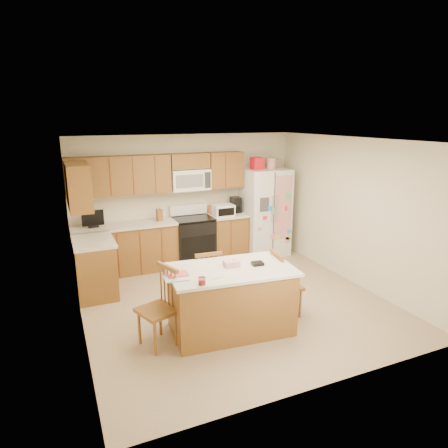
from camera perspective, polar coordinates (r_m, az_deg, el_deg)
name	(u,v)px	position (r m, az deg, el deg)	size (l,w,h in m)	color
ground	(234,301)	(6.42, 1.40, -10.98)	(4.50, 4.50, 0.00)	#886B58
room_shell	(234,213)	(5.93, 1.49, 1.62)	(4.60, 4.60, 2.52)	beige
cabinetry	(144,225)	(7.42, -11.34, -0.11)	(3.36, 1.56, 2.15)	brown
stove	(193,239)	(7.93, -4.46, -2.20)	(0.76, 0.65, 1.13)	black
refrigerator	(265,211)	(8.38, 5.83, 1.88)	(0.90, 0.79, 2.04)	white
island	(231,299)	(5.44, 0.97, -10.69)	(1.78, 1.11, 0.99)	brown
windsor_chair_left	(159,309)	(5.18, -9.30, -11.91)	(0.55, 0.56, 1.03)	brown
windsor_chair_back	(206,282)	(5.95, -2.56, -8.34)	(0.44, 0.43, 0.96)	brown
windsor_chair_right	(285,285)	(5.92, 8.66, -8.64)	(0.43, 0.45, 0.97)	brown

